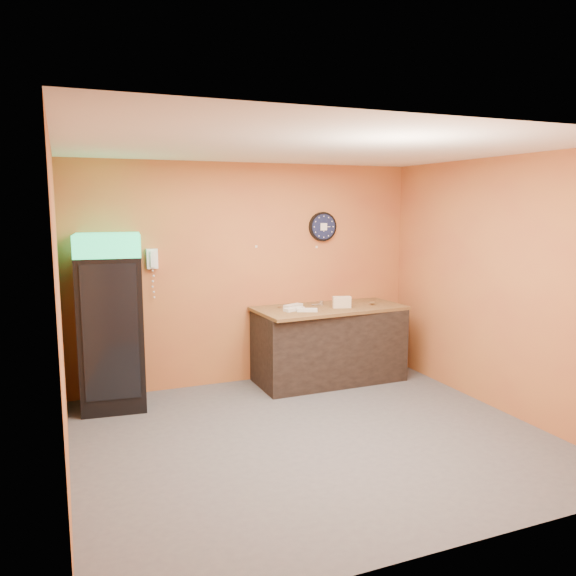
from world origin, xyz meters
TOP-DOWN VIEW (x-y plane):
  - floor at (0.00, 0.00)m, footprint 4.50×4.50m
  - back_wall at (0.00, 2.00)m, footprint 4.50×0.02m
  - left_wall at (-2.25, 0.00)m, footprint 0.02×4.00m
  - right_wall at (2.25, 0.00)m, footprint 0.02×4.00m
  - ceiling at (0.00, 0.00)m, footprint 4.50×4.00m
  - beverage_cooler at (-1.73, 1.61)m, footprint 0.75×0.76m
  - prep_counter at (0.94, 1.58)m, footprint 1.89×0.86m
  - wall_clock at (1.03, 1.97)m, footprint 0.39×0.06m
  - wall_phone at (-1.22, 1.95)m, footprint 0.13×0.11m
  - butcher_paper at (0.94, 1.58)m, footprint 1.96×1.04m
  - sub_roll_stack at (1.06, 1.45)m, footprint 0.24×0.14m
  - wrapped_sandwich_left at (0.42, 1.51)m, footprint 0.29×0.19m
  - wrapped_sandwich_mid at (0.55, 1.39)m, footprint 0.27×0.18m
  - wrapped_sandwich_right at (0.50, 1.72)m, footprint 0.28×0.20m
  - kitchen_tool at (0.91, 1.74)m, footprint 0.06×0.06m

SIDE VIEW (x-z plane):
  - floor at x=0.00m, z-range 0.00..0.00m
  - prep_counter at x=0.94m, z-range 0.00..0.94m
  - butcher_paper at x=0.94m, z-range 0.94..0.98m
  - beverage_cooler at x=-1.73m, z-range -0.02..1.94m
  - wrapped_sandwich_mid at x=0.55m, z-range 0.98..1.02m
  - wrapped_sandwich_right at x=0.50m, z-range 0.98..1.02m
  - wrapped_sandwich_left at x=0.42m, z-range 0.98..1.02m
  - kitchen_tool at x=0.91m, z-range 0.98..1.04m
  - sub_roll_stack at x=1.06m, z-range 0.98..1.13m
  - back_wall at x=0.00m, z-range 0.00..2.80m
  - left_wall at x=-2.25m, z-range 0.00..2.80m
  - right_wall at x=2.25m, z-range 0.00..2.80m
  - wall_phone at x=-1.22m, z-range 1.53..1.76m
  - wall_clock at x=1.03m, z-range 1.79..2.18m
  - ceiling at x=0.00m, z-range 2.79..2.81m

